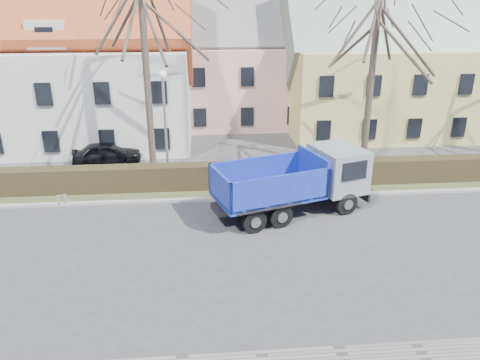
{
  "coord_description": "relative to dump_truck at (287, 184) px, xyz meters",
  "views": [
    {
      "loc": [
        0.73,
        -16.34,
        9.39
      ],
      "look_at": [
        2.4,
        3.13,
        1.6
      ],
      "focal_mm": 35.0,
      "sensor_mm": 36.0,
      "label": 1
    }
  ],
  "objects": [
    {
      "name": "curb_far",
      "position": [
        -4.48,
        1.78,
        -1.41
      ],
      "size": [
        80.0,
        0.3,
        0.12
      ],
      "primitive_type": "cube",
      "color": "gray",
      "rests_on": "ground"
    },
    {
      "name": "streetlight",
      "position": [
        -5.56,
        4.18,
        1.54
      ],
      "size": [
        0.47,
        0.47,
        6.02
      ],
      "primitive_type": null,
      "color": "#969696",
      "rests_on": "ground"
    },
    {
      "name": "dump_truck",
      "position": [
        0.0,
        0.0,
        0.0
      ],
      "size": [
        7.81,
        4.83,
        2.93
      ],
      "primitive_type": null,
      "rotation": [
        0.0,
        0.0,
        0.31
      ],
      "color": "#152996",
      "rests_on": "ground"
    },
    {
      "name": "cart_frame",
      "position": [
        -10.63,
        1.67,
        -1.15
      ],
      "size": [
        0.77,
        0.57,
        0.63
      ],
      "primitive_type": null,
      "rotation": [
        0.0,
        0.0,
        0.29
      ],
      "color": "silver",
      "rests_on": "ground"
    },
    {
      "name": "ground",
      "position": [
        -4.48,
        -2.82,
        -1.47
      ],
      "size": [
        120.0,
        120.0,
        0.0
      ],
      "primitive_type": "plane",
      "color": "#3A3B3D"
    },
    {
      "name": "building_yellow",
      "position": [
        11.52,
        14.18,
        2.78
      ],
      "size": [
        18.8,
        10.8,
        8.5
      ],
      "primitive_type": null,
      "color": "#CFC071",
      "rests_on": "ground"
    },
    {
      "name": "hedge",
      "position": [
        -4.48,
        3.18,
        -0.82
      ],
      "size": [
        60.0,
        0.9,
        1.3
      ],
      "primitive_type": "cube",
      "color": "black",
      "rests_on": "ground"
    },
    {
      "name": "tree_2",
      "position": [
        5.52,
        5.68,
        4.03
      ],
      "size": [
        8.0,
        8.0,
        11.0
      ],
      "primitive_type": null,
      "color": "#41352D",
      "rests_on": "ground"
    },
    {
      "name": "building_pink",
      "position": [
        -0.48,
        17.18,
        2.53
      ],
      "size": [
        10.8,
        8.8,
        8.0
      ],
      "primitive_type": null,
      "color": "#DCA99B",
      "rests_on": "ground"
    },
    {
      "name": "parked_car_a",
      "position": [
        -9.33,
        7.52,
        -0.79
      ],
      "size": [
        4.18,
        2.34,
        1.35
      ],
      "primitive_type": "imported",
      "rotation": [
        0.0,
        0.0,
        1.77
      ],
      "color": "black",
      "rests_on": "ground"
    },
    {
      "name": "grass_strip",
      "position": [
        -4.48,
        3.38,
        -1.42
      ],
      "size": [
        80.0,
        3.0,
        0.1
      ],
      "primitive_type": "cube",
      "color": "#3E4627",
      "rests_on": "ground"
    },
    {
      "name": "tree_1",
      "position": [
        -6.48,
        5.68,
        4.86
      ],
      "size": [
        9.2,
        9.2,
        12.65
      ],
      "primitive_type": null,
      "color": "#41352D",
      "rests_on": "ground"
    }
  ]
}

